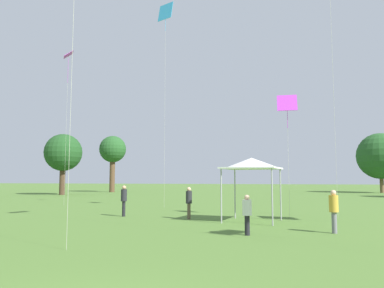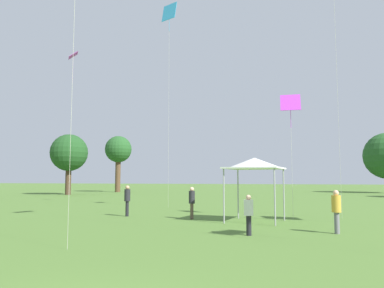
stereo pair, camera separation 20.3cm
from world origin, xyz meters
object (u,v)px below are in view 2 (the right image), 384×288
(person_standing_6, at_px, (127,198))
(person_standing_5, at_px, (192,200))
(person_standing_4, at_px, (249,211))
(kite_6, at_px, (290,104))
(kite_0, at_px, (169,16))
(person_standing_2, at_px, (336,208))
(kite_2, at_px, (73,62))
(distant_tree_2, at_px, (69,153))
(canopy_tent, at_px, (254,164))
(distant_tree_3, at_px, (118,150))

(person_standing_6, bearing_deg, person_standing_5, 126.20)
(person_standing_4, distance_m, kite_6, 8.76)
(person_standing_4, distance_m, kite_0, 20.27)
(person_standing_2, xyz_separation_m, person_standing_4, (-3.36, -1.39, -0.11))
(kite_0, distance_m, kite_2, 9.35)
(kite_6, bearing_deg, person_standing_2, -29.34)
(person_standing_4, xyz_separation_m, person_standing_6, (-7.76, 5.59, 0.16))
(person_standing_6, bearing_deg, kite_2, -86.04)
(person_standing_2, relative_size, person_standing_5, 1.00)
(kite_2, bearing_deg, person_standing_6, 60.03)
(distant_tree_2, bearing_deg, person_standing_2, -42.71)
(person_standing_4, bearing_deg, distant_tree_2, 98.38)
(person_standing_5, xyz_separation_m, kite_6, (5.33, 1.62, 5.32))
(person_standing_5, xyz_separation_m, canopy_tent, (3.45, -0.35, 1.92))
(person_standing_6, bearing_deg, distant_tree_2, -96.79)
(kite_0, bearing_deg, kite_6, 37.39)
(person_standing_2, distance_m, person_standing_6, 11.89)
(person_standing_5, distance_m, kite_0, 16.32)
(person_standing_5, xyz_separation_m, kite_2, (-12.75, 7.78, 11.19))
(person_standing_4, height_order, canopy_tent, canopy_tent)
(person_standing_6, height_order, distant_tree_3, distant_tree_3)
(person_standing_2, relative_size, distant_tree_3, 0.19)
(person_standing_4, bearing_deg, person_standing_6, 109.88)
(distant_tree_2, bearing_deg, person_standing_4, -47.25)
(kite_6, bearing_deg, canopy_tent, -90.98)
(distant_tree_3, bearing_deg, distant_tree_2, -99.12)
(person_standing_4, relative_size, distant_tree_2, 0.19)
(person_standing_2, xyz_separation_m, kite_2, (-19.78, 11.44, 11.21))
(person_standing_5, relative_size, kite_0, 0.11)
(distant_tree_3, bearing_deg, kite_0, -57.42)
(distant_tree_2, distance_m, distant_tree_3, 11.60)
(canopy_tent, bearing_deg, distant_tree_3, 125.12)
(person_standing_2, xyz_separation_m, distant_tree_3, (-29.82, 40.62, 5.87))
(person_standing_2, relative_size, kite_0, 0.11)
(person_standing_6, bearing_deg, kite_6, 140.30)
(person_standing_6, height_order, distant_tree_2, distant_tree_2)
(person_standing_6, distance_m, distant_tree_2, 32.69)
(kite_6, distance_m, distant_tree_2, 38.35)
(canopy_tent, distance_m, kite_6, 4.35)
(person_standing_5, height_order, person_standing_6, person_standing_6)
(person_standing_4, relative_size, kite_2, 0.12)
(kite_6, relative_size, distant_tree_2, 0.84)
(person_standing_6, xyz_separation_m, distant_tree_2, (-20.53, 25.02, 4.65))
(person_standing_6, distance_m, canopy_tent, 7.83)
(canopy_tent, relative_size, distant_tree_3, 0.35)
(kite_2, bearing_deg, distant_tree_2, -136.36)
(distant_tree_2, xyz_separation_m, distant_tree_3, (1.83, 11.40, 1.17))
(kite_2, distance_m, kite_6, 19.98)
(person_standing_5, bearing_deg, person_standing_6, 11.08)
(canopy_tent, height_order, kite_0, kite_0)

